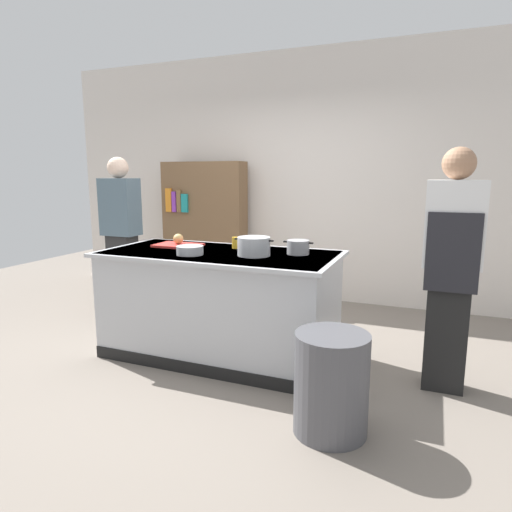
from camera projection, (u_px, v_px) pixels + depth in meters
name	position (u px, v px, depth m)	size (l,w,h in m)	color
ground_plane	(221.00, 354.00, 3.86)	(10.00, 10.00, 0.00)	slate
back_wall	(295.00, 178.00, 5.51)	(6.40, 0.12, 3.00)	silver
counter_island	(220.00, 302.00, 3.78)	(1.98, 0.98, 0.90)	#B7BABF
cutting_board	(178.00, 245.00, 4.00)	(0.40, 0.28, 0.02)	red
onion	(178.00, 239.00, 4.01)	(0.09, 0.09, 0.09)	tan
stock_pot	(254.00, 246.00, 3.53)	(0.33, 0.26, 0.15)	#B7BABF
sauce_pan	(298.00, 247.00, 3.60)	(0.25, 0.18, 0.11)	#99999E
mixing_bowl	(190.00, 250.00, 3.58)	(0.22, 0.22, 0.07)	#B7BABF
juice_cup	(236.00, 243.00, 3.88)	(0.07, 0.07, 0.10)	yellow
trash_bin	(331.00, 383.00, 2.65)	(0.45, 0.45, 0.62)	#4C4C51
person_chef	(451.00, 265.00, 3.09)	(0.38, 0.25, 1.72)	black
person_guest	(121.00, 234.00, 4.76)	(0.38, 0.24, 1.72)	#272727
bookshelf	(205.00, 228.00, 5.76)	(1.10, 0.31, 1.70)	brown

